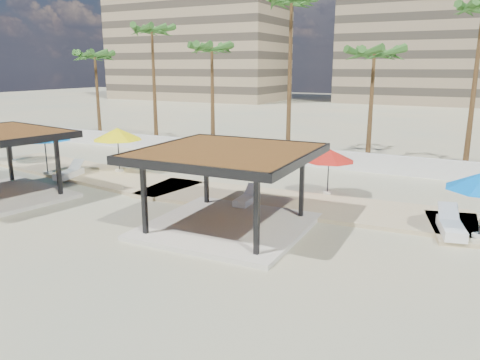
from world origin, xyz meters
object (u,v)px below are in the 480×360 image
(umbrella_c, at_px, (329,155))
(lounger_a, at_px, (69,173))
(lounger_c, at_px, (451,227))
(lounger_b, at_px, (247,199))
(umbrella_a, at_px, (9,129))
(pavilion_central, at_px, (227,182))

(umbrella_c, relative_size, lounger_a, 1.26)
(lounger_a, relative_size, lounger_c, 0.94)
(lounger_b, bearing_deg, umbrella_a, 81.36)
(lounger_a, distance_m, lounger_c, 20.57)
(pavilion_central, height_order, umbrella_c, pavilion_central)
(pavilion_central, distance_m, umbrella_a, 19.86)
(umbrella_a, xyz_separation_m, lounger_c, (27.53, -1.49, -2.00))
(umbrella_c, height_order, lounger_b, umbrella_c)
(umbrella_a, height_order, lounger_c, umbrella_a)
(lounger_a, bearing_deg, lounger_b, -103.79)
(lounger_a, height_order, lounger_b, lounger_a)
(lounger_c, bearing_deg, lounger_a, 76.89)
(umbrella_c, distance_m, lounger_c, 7.09)
(umbrella_a, distance_m, lounger_b, 18.79)
(pavilion_central, relative_size, umbrella_c, 2.23)
(lounger_b, bearing_deg, pavilion_central, -171.62)
(lounger_b, height_order, lounger_c, lounger_c)
(lounger_b, bearing_deg, lounger_c, -93.98)
(umbrella_c, height_order, lounger_a, umbrella_c)
(lounger_a, relative_size, lounger_b, 1.19)
(umbrella_c, xyz_separation_m, lounger_b, (-2.92, -3.36, -1.81))
(umbrella_c, xyz_separation_m, lounger_c, (5.99, -3.35, -1.77))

